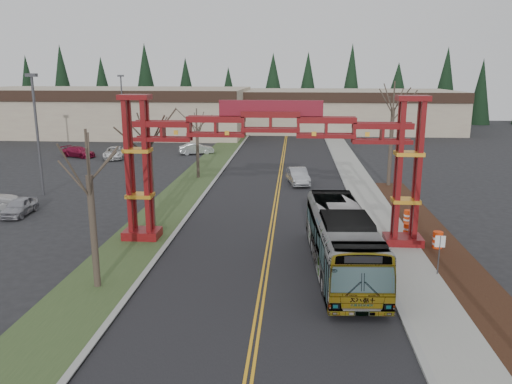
# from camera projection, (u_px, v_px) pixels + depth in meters

# --- Properties ---
(road) EXTENTS (12.00, 110.00, 0.02)m
(road) POSITION_uv_depth(u_px,v_px,m) (275.00, 211.00, 37.42)
(road) COLOR black
(road) RESTS_ON ground
(lane_line_left) EXTENTS (0.12, 100.00, 0.01)m
(lane_line_left) POSITION_uv_depth(u_px,v_px,m) (273.00, 211.00, 37.43)
(lane_line_left) COLOR gold
(lane_line_left) RESTS_ON road
(lane_line_right) EXTENTS (0.12, 100.00, 0.01)m
(lane_line_right) POSITION_uv_depth(u_px,v_px,m) (276.00, 211.00, 37.41)
(lane_line_right) COLOR gold
(lane_line_right) RESTS_ON road
(curb_right) EXTENTS (0.30, 110.00, 0.15)m
(curb_right) POSITION_uv_depth(u_px,v_px,m) (358.00, 212.00, 36.94)
(curb_right) COLOR #969792
(curb_right) RESTS_ON ground
(sidewalk_right) EXTENTS (2.60, 110.00, 0.14)m
(sidewalk_right) POSITION_uv_depth(u_px,v_px,m) (377.00, 212.00, 36.83)
(sidewalk_right) COLOR gray
(sidewalk_right) RESTS_ON ground
(landscape_strip) EXTENTS (2.60, 50.00, 0.12)m
(landscape_strip) POSITION_uv_depth(u_px,v_px,m) (490.00, 306.00, 22.10)
(landscape_strip) COLOR black
(landscape_strip) RESTS_ON ground
(grass_median) EXTENTS (4.00, 110.00, 0.08)m
(grass_median) POSITION_uv_depth(u_px,v_px,m) (170.00, 208.00, 38.03)
(grass_median) COLOR #354B25
(grass_median) RESTS_ON ground
(curb_left) EXTENTS (0.30, 110.00, 0.15)m
(curb_left) POSITION_uv_depth(u_px,v_px,m) (194.00, 208.00, 37.88)
(curb_left) COLOR #969792
(curb_left) RESTS_ON ground
(gateway_arch) EXTENTS (18.20, 1.60, 8.90)m
(gateway_arch) POSITION_uv_depth(u_px,v_px,m) (271.00, 145.00, 29.24)
(gateway_arch) COLOR maroon
(gateway_arch) RESTS_ON ground
(retail_building_west) EXTENTS (46.00, 22.30, 7.50)m
(retail_building_west) POSITION_uv_depth(u_px,v_px,m) (109.00, 111.00, 84.33)
(retail_building_west) COLOR tan
(retail_building_west) RESTS_ON ground
(retail_building_east) EXTENTS (38.00, 20.30, 7.00)m
(retail_building_east) POSITION_uv_depth(u_px,v_px,m) (344.00, 110.00, 89.09)
(retail_building_east) COLOR tan
(retail_building_east) RESTS_ON ground
(conifer_treeline) EXTENTS (116.10, 5.60, 13.00)m
(conifer_treeline) POSITION_uv_depth(u_px,v_px,m) (290.00, 91.00, 100.81)
(conifer_treeline) COLOR black
(conifer_treeline) RESTS_ON ground
(transit_bus) EXTENTS (3.43, 11.83, 3.26)m
(transit_bus) POSITION_uv_depth(u_px,v_px,m) (342.00, 241.00, 25.96)
(transit_bus) COLOR #A8ABB0
(transit_bus) RESTS_ON ground
(silver_sedan) EXTENTS (2.37, 4.74, 1.49)m
(silver_sedan) POSITION_uv_depth(u_px,v_px,m) (298.00, 176.00, 46.32)
(silver_sedan) COLOR #A5A8AD
(silver_sedan) RESTS_ON ground
(parked_car_near_a) EXTENTS (1.76, 3.85, 1.28)m
(parked_car_near_a) POSITION_uv_depth(u_px,v_px,m) (19.00, 206.00, 36.29)
(parked_car_near_a) COLOR #9E9EA6
(parked_car_near_a) RESTS_ON ground
(parked_car_mid_a) EXTENTS (4.84, 3.40, 1.30)m
(parked_car_mid_a) POSITION_uv_depth(u_px,v_px,m) (78.00, 152.00, 60.94)
(parked_car_mid_a) COLOR maroon
(parked_car_mid_a) RESTS_ON ground
(parked_car_far_a) EXTENTS (4.55, 2.77, 1.41)m
(parked_car_far_a) POSITION_uv_depth(u_px,v_px,m) (196.00, 149.00, 63.05)
(parked_car_far_a) COLOR silver
(parked_car_far_a) RESTS_ON ground
(parked_car_far_b) EXTENTS (3.27, 5.33, 1.38)m
(parked_car_far_b) POSITION_uv_depth(u_px,v_px,m) (115.00, 153.00, 59.98)
(parked_car_far_b) COLOR white
(parked_car_far_b) RESTS_ON ground
(bare_tree_median_near) EXTENTS (3.24, 3.24, 7.69)m
(bare_tree_median_near) POSITION_uv_depth(u_px,v_px,m) (89.00, 176.00, 22.92)
(bare_tree_median_near) COLOR #382D26
(bare_tree_median_near) RESTS_ON ground
(bare_tree_median_mid) EXTENTS (3.37, 3.37, 7.90)m
(bare_tree_median_mid) POSITION_uv_depth(u_px,v_px,m) (149.00, 144.00, 32.31)
(bare_tree_median_mid) COLOR #382D26
(bare_tree_median_mid) RESTS_ON ground
(bare_tree_median_far) EXTENTS (2.95, 2.95, 6.80)m
(bare_tree_median_far) POSITION_uv_depth(u_px,v_px,m) (197.00, 129.00, 47.91)
(bare_tree_median_far) COLOR #382D26
(bare_tree_median_far) RESTS_ON ground
(bare_tree_right_far) EXTENTS (3.49, 3.49, 9.41)m
(bare_tree_right_far) POSITION_uv_depth(u_px,v_px,m) (393.00, 108.00, 43.88)
(bare_tree_right_far) COLOR #382D26
(bare_tree_right_far) RESTS_ON ground
(light_pole_near) EXTENTS (0.87, 0.44, 10.06)m
(light_pole_near) POSITION_uv_depth(u_px,v_px,m) (37.00, 126.00, 40.96)
(light_pole_near) COLOR #3F3F44
(light_pole_near) RESTS_ON ground
(light_pole_far) EXTENTS (0.85, 0.42, 9.75)m
(light_pole_far) POSITION_uv_depth(u_px,v_px,m) (122.00, 104.00, 72.42)
(light_pole_far) COLOR #3F3F44
(light_pole_far) RESTS_ON ground
(street_sign) EXTENTS (0.50, 0.06, 2.19)m
(street_sign) POSITION_uv_depth(u_px,v_px,m) (440.00, 247.00, 25.10)
(street_sign) COLOR #3F3F44
(street_sign) RESTS_ON ground
(barrel_south) EXTENTS (0.59, 0.59, 1.10)m
(barrel_south) POSITION_uv_depth(u_px,v_px,m) (438.00, 241.00, 29.20)
(barrel_south) COLOR #F43C0D
(barrel_south) RESTS_ON ground
(barrel_mid) EXTENTS (0.51, 0.51, 0.94)m
(barrel_mid) POSITION_uv_depth(u_px,v_px,m) (407.00, 231.00, 31.29)
(barrel_mid) COLOR #F43C0D
(barrel_mid) RESTS_ON ground
(barrel_north) EXTENTS (0.55, 0.55, 1.01)m
(barrel_north) POSITION_uv_depth(u_px,v_px,m) (408.00, 217.00, 34.06)
(barrel_north) COLOR #F43C0D
(barrel_north) RESTS_ON ground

